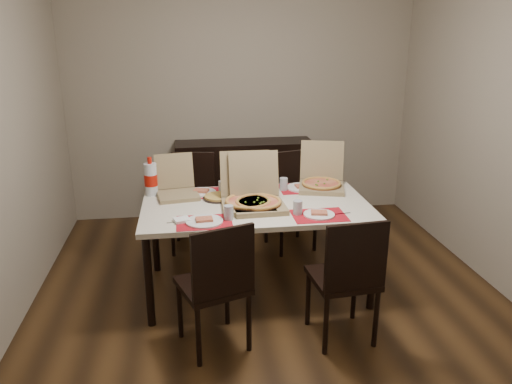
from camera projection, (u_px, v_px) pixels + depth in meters
ground at (271, 299)px, 4.06m from camera, size 3.80×4.00×0.02m
room_walls at (264, 75)px, 3.92m from camera, size 3.84×4.02×2.62m
sideboard at (245, 181)px, 5.59m from camera, size 1.50×0.40×0.90m
dining_table at (256, 212)px, 4.00m from camera, size 1.80×1.00×0.75m
chair_near_left at (217, 282)px, 3.25m from camera, size 0.54×0.54×0.93m
chair_near_right at (347, 275)px, 3.34m from camera, size 0.46×0.46×0.93m
chair_far_left at (193, 197)px, 4.88m from camera, size 0.46×0.46×0.93m
chair_far_right at (287, 196)px, 4.91m from camera, size 0.51×0.51×0.93m
setting_near_left at (208, 219)px, 3.61m from camera, size 0.49×0.30×0.11m
setting_near_right at (313, 213)px, 3.73m from camera, size 0.45×0.30×0.11m
setting_far_left at (204, 191)px, 4.22m from camera, size 0.51×0.30×0.11m
setting_far_right at (298, 187)px, 4.33m from camera, size 0.49×0.30×0.11m
napkin_loose at (263, 205)px, 3.92m from camera, size 0.16×0.16×0.02m
pizza_box_center at (258, 200)px, 3.89m from camera, size 0.42×0.46×0.40m
pizza_box_right at (321, 182)px, 4.35m from camera, size 0.47×0.50×0.38m
pizza_box_left at (177, 189)px, 4.16m from camera, size 0.38×0.41×0.33m
pizza_box_extra at (247, 199)px, 3.90m from camera, size 0.41×0.45×0.40m
faina_plate at (218, 197)px, 4.09m from camera, size 0.25×0.25×0.03m
dip_bowl at (258, 194)px, 4.18m from camera, size 0.14×0.14×0.03m
soda_bottle at (151, 179)px, 4.15m from camera, size 0.11×0.11×0.33m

